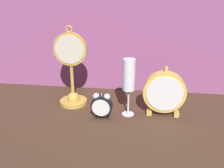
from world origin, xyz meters
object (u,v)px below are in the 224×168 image
(pocket_watch_on_stand, at_px, (72,75))
(alarm_clock_twin_bell, at_px, (102,105))
(mantel_clock_silver, at_px, (164,92))
(champagne_flute, at_px, (129,78))

(pocket_watch_on_stand, height_order, alarm_clock_twin_bell, pocket_watch_on_stand)
(alarm_clock_twin_bell, bearing_deg, pocket_watch_on_stand, 142.36)
(alarm_clock_twin_bell, height_order, mantel_clock_silver, mantel_clock_silver)
(pocket_watch_on_stand, xyz_separation_m, alarm_clock_twin_bell, (0.15, -0.11, -0.08))
(pocket_watch_on_stand, relative_size, champagne_flute, 1.47)
(pocket_watch_on_stand, bearing_deg, champagne_flute, -15.83)
(mantel_clock_silver, bearing_deg, alarm_clock_twin_bell, -166.87)
(champagne_flute, bearing_deg, pocket_watch_on_stand, 164.17)
(alarm_clock_twin_bell, bearing_deg, champagne_flute, 23.14)
(champagne_flute, bearing_deg, alarm_clock_twin_bell, -156.86)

